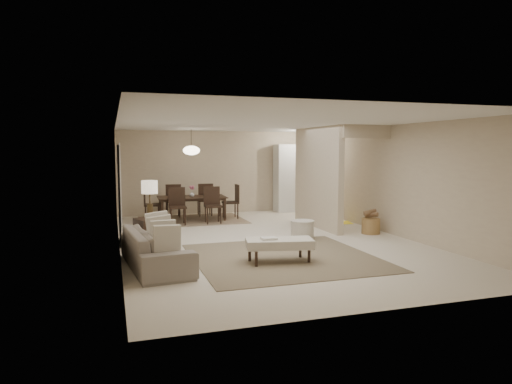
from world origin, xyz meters
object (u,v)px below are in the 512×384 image
object	(u,v)px
dining_table	(192,208)
sofa	(156,249)
wicker_basket	(371,226)
pantry_cabinet	(294,178)
round_pouf	(302,230)
ottoman_bench	(279,244)
side_table	(150,232)

from	to	relation	value
dining_table	sofa	bearing A→B (deg)	-103.75
sofa	wicker_basket	xyz separation A→B (m)	(5.03, 1.58, -0.14)
sofa	pantry_cabinet	bearing A→B (deg)	-46.26
sofa	dining_table	bearing A→B (deg)	-22.71
pantry_cabinet	dining_table	world-z (taller)	pantry_cabinet
round_pouf	ottoman_bench	bearing A→B (deg)	-124.06
round_pouf	wicker_basket	bearing A→B (deg)	3.24
side_table	round_pouf	bearing A→B (deg)	-4.02
pantry_cabinet	sofa	bearing A→B (deg)	-129.95
pantry_cabinet	dining_table	xyz separation A→B (m)	(-3.37, -0.88, -0.72)
side_table	wicker_basket	world-z (taller)	side_table
round_pouf	wicker_basket	size ratio (longest dim) A/B	1.23
sofa	wicker_basket	distance (m)	5.28
wicker_basket	pantry_cabinet	bearing A→B (deg)	93.21
sofa	ottoman_bench	distance (m)	2.09
pantry_cabinet	ottoman_bench	bearing A→B (deg)	-114.41
round_pouf	wicker_basket	xyz separation A→B (m)	(1.77, 0.10, -0.02)
sofa	round_pouf	size ratio (longest dim) A/B	4.15
ottoman_bench	side_table	bearing A→B (deg)	146.57
sofa	side_table	bearing A→B (deg)	-7.99
pantry_cabinet	wicker_basket	distance (m)	4.25
pantry_cabinet	dining_table	bearing A→B (deg)	-165.42
pantry_cabinet	sofa	world-z (taller)	pantry_cabinet
side_table	round_pouf	xyz separation A→B (m)	(3.22, -0.23, -0.08)
pantry_cabinet	round_pouf	bearing A→B (deg)	-109.83
side_table	pantry_cabinet	bearing A→B (deg)	40.27
ottoman_bench	round_pouf	bearing A→B (deg)	67.40
dining_table	side_table	bearing A→B (deg)	-111.01
pantry_cabinet	side_table	size ratio (longest dim) A/B	3.68
sofa	round_pouf	distance (m)	3.59
ottoman_bench	side_table	world-z (taller)	side_table
round_pouf	dining_table	bearing A→B (deg)	118.59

